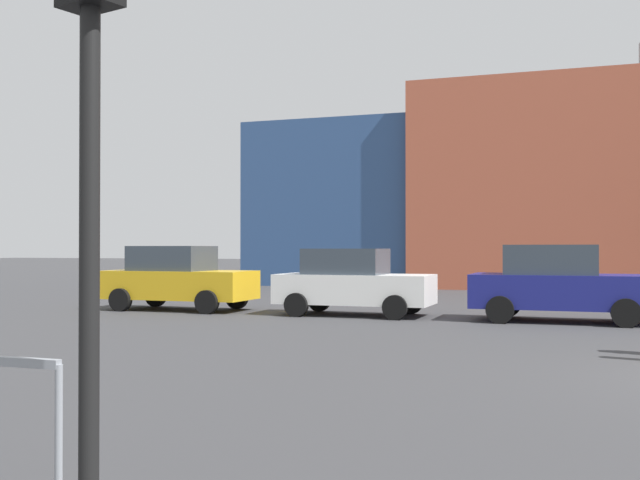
% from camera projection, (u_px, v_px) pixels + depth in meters
% --- Properties ---
extents(parked_car_0, '(4.14, 2.03, 1.79)m').
position_uv_depth(parked_car_0, '(178.00, 278.00, 21.28)').
color(parked_car_0, gold).
rests_on(parked_car_0, ground_plane).
extents(parked_car_1, '(3.98, 1.95, 1.72)m').
position_uv_depth(parked_car_1, '(352.00, 282.00, 19.58)').
color(parked_car_1, white).
rests_on(parked_car_1, ground_plane).
extents(parked_car_2, '(4.19, 2.05, 1.81)m').
position_uv_depth(parked_car_2, '(560.00, 283.00, 17.88)').
color(parked_car_2, navy).
rests_on(parked_car_2, ground_plane).
extents(traffic_light_near_left, '(0.41, 0.40, 4.06)m').
position_uv_depth(traffic_light_near_left, '(87.00, 36.00, 4.47)').
color(traffic_light_near_left, black).
rests_on(traffic_light_near_left, ground_plane).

